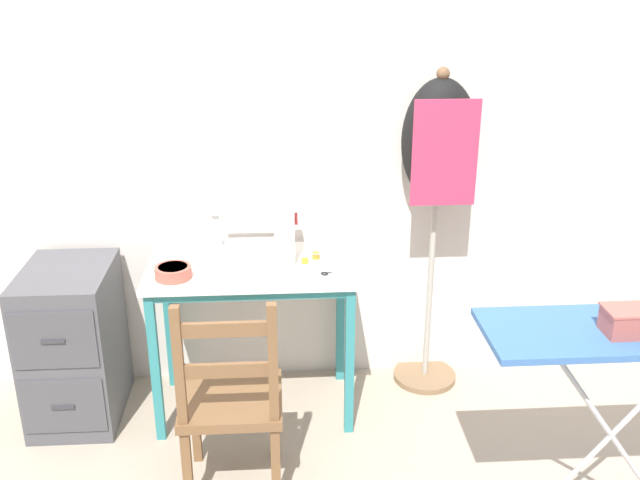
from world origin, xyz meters
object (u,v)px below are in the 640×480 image
object	(u,v)px
thread_spool_far_edge	(325,252)
thread_spool_mid_table	(316,256)
fabric_bowl	(173,272)
ironing_board	(628,340)
scissors	(332,273)
dress_form	(438,157)
wooden_chair	(231,402)
filing_cabinet	(74,344)
storage_box	(636,321)
sewing_machine	(259,230)
thread_spool_near_machine	(305,260)

from	to	relation	value
thread_spool_far_edge	thread_spool_mid_table	bearing A→B (deg)	-133.69
fabric_bowl	ironing_board	bearing A→B (deg)	-24.72
scissors	ironing_board	size ratio (longest dim) A/B	0.14
scissors	dress_form	bearing A→B (deg)	31.01
fabric_bowl	thread_spool_far_edge	xyz separation A→B (m)	(0.67, 0.22, -0.01)
wooden_chair	dress_form	size ratio (longest dim) A/B	0.57
filing_cabinet	wooden_chair	bearing A→B (deg)	-37.62
fabric_bowl	dress_form	xyz separation A→B (m)	(1.20, 0.31, 0.40)
storage_box	sewing_machine	bearing A→B (deg)	142.56
filing_cabinet	ironing_board	size ratio (longest dim) A/B	0.74
thread_spool_mid_table	storage_box	bearing A→B (deg)	-43.67
scissors	thread_spool_mid_table	world-z (taller)	thread_spool_mid_table
sewing_machine	filing_cabinet	size ratio (longest dim) A/B	0.51
sewing_machine	scissors	size ratio (longest dim) A/B	2.67
sewing_machine	ironing_board	xyz separation A→B (m)	(1.28, -0.93, -0.09)
thread_spool_far_edge	thread_spool_near_machine	bearing A→B (deg)	-135.07
fabric_bowl	wooden_chair	world-z (taller)	wooden_chair
filing_cabinet	dress_form	xyz separation A→B (m)	(1.70, 0.18, 0.81)
fabric_bowl	thread_spool_mid_table	distance (m)	0.65
thread_spool_far_edge	filing_cabinet	world-z (taller)	thread_spool_far_edge
scissors	thread_spool_far_edge	xyz separation A→B (m)	(-0.01, 0.21, 0.01)
scissors	ironing_board	distance (m)	1.23
thread_spool_mid_table	ironing_board	bearing A→B (deg)	-42.27
sewing_machine	thread_spool_far_edge	size ratio (longest dim) A/B	8.81
thread_spool_near_machine	thread_spool_mid_table	bearing A→B (deg)	43.67
thread_spool_far_edge	ironing_board	bearing A→B (deg)	-45.08
fabric_bowl	scissors	world-z (taller)	fabric_bowl
fabric_bowl	wooden_chair	distance (m)	0.63
dress_form	sewing_machine	bearing A→B (deg)	-170.45
dress_form	fabric_bowl	bearing A→B (deg)	-165.30
thread_spool_mid_table	filing_cabinet	bearing A→B (deg)	-178.04
thread_spool_far_edge	filing_cabinet	size ratio (longest dim) A/B	0.06
thread_spool_mid_table	ironing_board	world-z (taller)	ironing_board
scissors	dress_form	xyz separation A→B (m)	(0.51, 0.31, 0.43)
sewing_machine	wooden_chair	world-z (taller)	sewing_machine
ironing_board	scissors	bearing A→B (deg)	141.53
thread_spool_far_edge	wooden_chair	distance (m)	0.86
thread_spool_near_machine	thread_spool_mid_table	xyz separation A→B (m)	(0.05, 0.05, -0.00)
sewing_machine	dress_form	world-z (taller)	dress_form
fabric_bowl	dress_form	world-z (taller)	dress_form
fabric_bowl	ironing_board	size ratio (longest dim) A/B	0.16
filing_cabinet	fabric_bowl	bearing A→B (deg)	-14.66
scissors	thread_spool_near_machine	world-z (taller)	thread_spool_near_machine
fabric_bowl	dress_form	size ratio (longest dim) A/B	0.10
thread_spool_far_edge	storage_box	xyz separation A→B (m)	(0.97, -1.02, 0.14)
sewing_machine	thread_spool_near_machine	xyz separation A→B (m)	(0.20, -0.06, -0.13)
scissors	filing_cabinet	size ratio (longest dim) A/B	0.19
sewing_machine	filing_cabinet	world-z (taller)	sewing_machine
wooden_chair	dress_form	world-z (taller)	dress_form
thread_spool_near_machine	ironing_board	world-z (taller)	ironing_board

